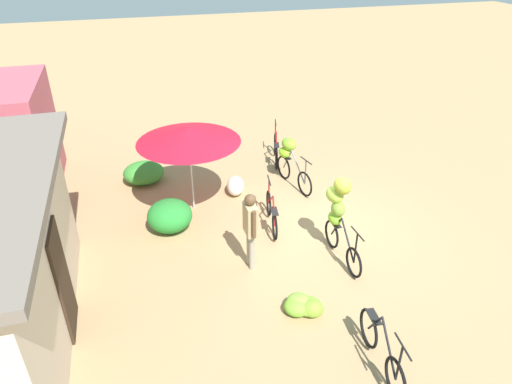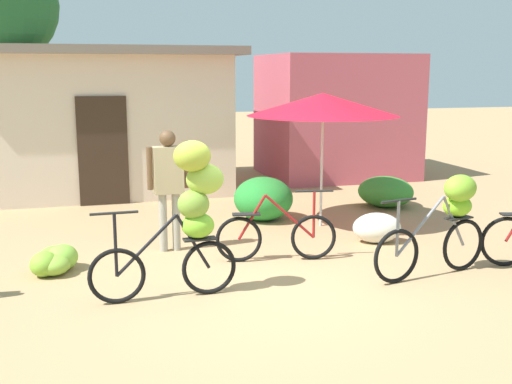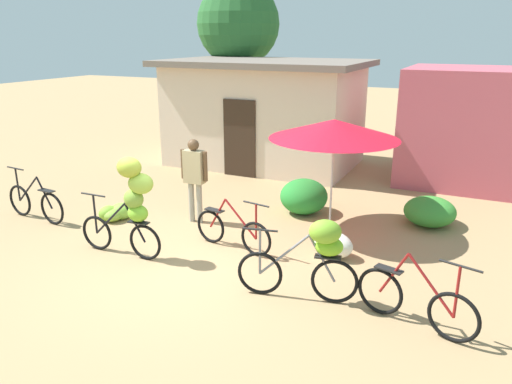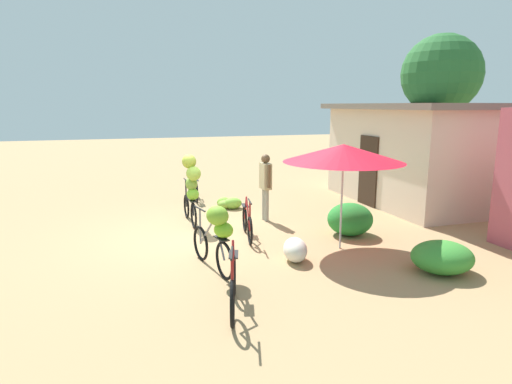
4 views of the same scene
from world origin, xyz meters
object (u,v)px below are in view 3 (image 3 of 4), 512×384
shop_pink (472,127)px  bicycle_center_loaded (233,231)px  bicycle_by_shop (315,252)px  bicycle_leftmost (35,203)px  banana_pile_on_ground (117,212)px  bicycle_near_pile (132,199)px  person_vendor (194,172)px  bicycle_rightmost (415,301)px  building_low (265,112)px  tree_behind_building (238,25)px  produce_sack (333,244)px  market_umbrella (334,129)px

shop_pink → bicycle_center_loaded: 7.15m
bicycle_center_loaded → bicycle_by_shop: bearing=-30.3°
bicycle_leftmost → bicycle_center_loaded: bicycle_leftmost is taller
shop_pink → bicycle_leftmost: 10.15m
bicycle_center_loaded → banana_pile_on_ground: bicycle_center_loaded is taller
bicycle_center_loaded → bicycle_near_pile: bearing=-142.5°
shop_pink → person_vendor: size_ratio=1.91×
bicycle_rightmost → building_low: bearing=127.0°
bicycle_rightmost → banana_pile_on_ground: size_ratio=1.86×
tree_behind_building → produce_sack: size_ratio=7.51×
shop_pink → tree_behind_building: bearing=165.2°
tree_behind_building → building_low: bearing=-49.4°
bicycle_leftmost → person_vendor: (2.95, 1.28, 0.67)m
shop_pink → bicycle_center_loaded: bearing=-118.7°
bicycle_near_pile → bicycle_by_shop: size_ratio=1.03×
bicycle_center_loaded → bicycle_rightmost: bearing=-19.6°
bicycle_by_shop → bicycle_rightmost: bicycle_by_shop is taller
shop_pink → banana_pile_on_ground: 8.65m
building_low → person_vendor: size_ratio=3.30×
building_low → bicycle_by_shop: (3.85, -6.86, -0.73)m
building_low → bicycle_rightmost: (5.22, -6.92, -1.11)m
market_umbrella → bicycle_near_pile: 3.75m
building_low → bicycle_by_shop: building_low is taller
tree_behind_building → banana_pile_on_ground: 8.81m
produce_sack → bicycle_by_shop: bearing=-83.3°
bicycle_leftmost → bicycle_rightmost: same height
produce_sack → person_vendor: bearing=172.2°
market_umbrella → bicycle_near_pile: (-2.55, -2.60, -0.90)m
bicycle_leftmost → bicycle_near_pile: size_ratio=0.94×
bicycle_rightmost → person_vendor: size_ratio=0.94×
market_umbrella → bicycle_by_shop: bearing=-77.5°
tree_behind_building → shop_pink: bearing=-14.8°
building_low → bicycle_center_loaded: (2.02, -5.78, -1.13)m
market_umbrella → produce_sack: market_umbrella is taller
shop_pink → market_umbrella: shop_pink is taller
bicycle_near_pile → bicycle_center_loaded: bearing=37.5°
tree_behind_building → banana_pile_on_ground: tree_behind_building is taller
building_low → person_vendor: building_low is taller
banana_pile_on_ground → produce_sack: produce_sack is taller
bicycle_leftmost → bicycle_near_pile: (2.93, -0.57, 0.68)m
building_low → bicycle_leftmost: building_low is taller
banana_pile_on_ground → bicycle_rightmost: bearing=-13.4°
bicycle_rightmost → produce_sack: bicycle_rightmost is taller
bicycle_near_pile → banana_pile_on_ground: 2.16m
bicycle_center_loaded → produce_sack: 1.72m
bicycle_leftmost → banana_pile_on_ground: 1.62m
building_low → bicycle_center_loaded: bearing=-70.8°
shop_pink → bicycle_near_pile: (-4.69, -7.20, -0.37)m
bicycle_near_pile → market_umbrella: bearing=45.6°
bicycle_leftmost → tree_behind_building: bearing=88.8°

